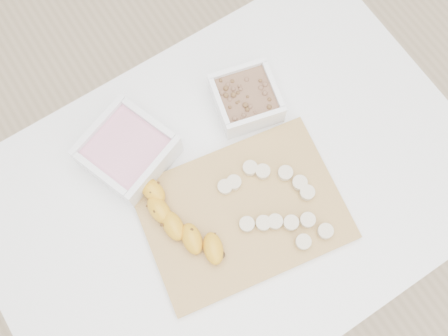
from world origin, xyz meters
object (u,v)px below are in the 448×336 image
banana (181,223)px  table (231,200)px  bowl_granola (246,99)px  cutting_board (243,212)px  bowl_yogurt (128,151)px

banana → table: bearing=3.7°
table → bowl_granola: size_ratio=6.43×
cutting_board → table: bearing=79.3°
table → banana: bearing=-174.3°
table → bowl_granola: 0.23m
table → cutting_board: 0.12m
bowl_granola → table: bearing=-132.0°
table → bowl_yogurt: bowl_yogurt is taller
bowl_granola → banana: bearing=-148.7°
bowl_yogurt → cutting_board: (0.13, -0.23, -0.03)m
bowl_yogurt → banana: (0.01, -0.18, -0.00)m
table → cutting_board: (-0.01, -0.05, 0.10)m
banana → bowl_yogurt: bearing=92.4°
bowl_yogurt → bowl_granola: size_ratio=1.29×
bowl_granola → banana: 0.30m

